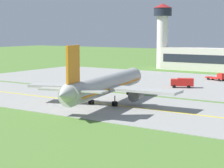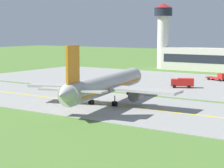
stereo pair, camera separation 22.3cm
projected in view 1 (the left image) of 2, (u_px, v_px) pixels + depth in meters
name	position (u px, v px, depth m)	size (l,w,h in m)	color
ground_plane	(83.00, 102.00, 88.98)	(500.00, 500.00, 0.00)	#517A33
taxiway_strip	(83.00, 102.00, 88.98)	(240.00, 28.00, 0.10)	gray
apron_pad	(201.00, 84.00, 118.16)	(140.00, 52.00, 0.10)	gray
taxiway_centreline	(83.00, 101.00, 88.97)	(220.00, 0.60, 0.01)	yellow
airplane_lead	(106.00, 85.00, 85.17)	(32.15, 39.40, 12.70)	#ADADA8
service_truck_baggage	(182.00, 82.00, 110.06)	(6.29, 4.48, 2.60)	red
service_truck_fuel	(218.00, 77.00, 125.75)	(6.72, 4.09, 2.59)	red
control_tower	(162.00, 29.00, 165.55)	(7.60, 7.60, 25.93)	silver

